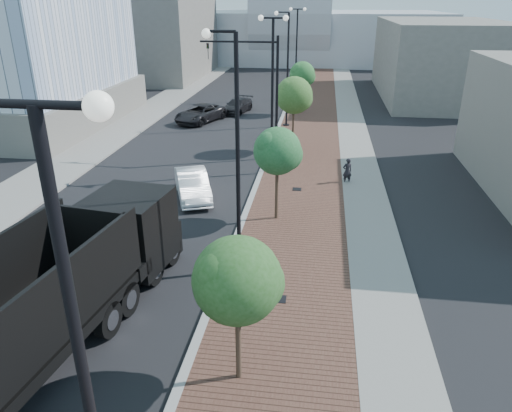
# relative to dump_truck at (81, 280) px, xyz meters

# --- Properties ---
(sidewalk) EXTENTS (7.00, 140.00, 0.12)m
(sidewalk) POSITION_rel_dump_truck_xyz_m (7.50, 33.97, -1.55)
(sidewalk) COLOR #4C2D23
(sidewalk) RESTS_ON ground
(concrete_strip) EXTENTS (2.40, 140.00, 0.13)m
(concrete_strip) POSITION_rel_dump_truck_xyz_m (10.20, 33.97, -1.54)
(concrete_strip) COLOR slate
(concrete_strip) RESTS_ON ground
(curb) EXTENTS (0.30, 140.00, 0.14)m
(curb) POSITION_rel_dump_truck_xyz_m (4.00, 33.97, -1.54)
(curb) COLOR gray
(curb) RESTS_ON ground
(west_sidewalk) EXTENTS (4.00, 140.00, 0.12)m
(west_sidewalk) POSITION_rel_dump_truck_xyz_m (-9.00, 33.97, -1.55)
(west_sidewalk) COLOR slate
(west_sidewalk) RESTS_ON ground
(dump_truck) EXTENTS (4.62, 14.11, 3.82)m
(dump_truck) POSITION_rel_dump_truck_xyz_m (0.00, 0.00, 0.00)
(dump_truck) COLOR black
(dump_truck) RESTS_ON ground
(white_sedan) EXTENTS (3.16, 4.86, 1.51)m
(white_sedan) POSITION_rel_dump_truck_xyz_m (0.77, 11.26, -0.85)
(white_sedan) COLOR white
(white_sedan) RESTS_ON ground
(dark_car_mid) EXTENTS (4.32, 5.98, 1.51)m
(dark_car_mid) POSITION_rel_dump_truck_xyz_m (-3.09, 28.63, -0.85)
(dark_car_mid) COLOR black
(dark_car_mid) RESTS_ON ground
(dark_car_far) EXTENTS (2.80, 4.80, 1.31)m
(dark_car_far) POSITION_rel_dump_truck_xyz_m (-0.50, 32.86, -0.96)
(dark_car_far) COLOR black
(dark_car_far) RESTS_ON ground
(pedestrian) EXTENTS (0.66, 0.55, 1.56)m
(pedestrian) POSITION_rel_dump_truck_xyz_m (9.24, 14.64, -0.83)
(pedestrian) COLOR black
(pedestrian) RESTS_ON ground
(streetlight_1) EXTENTS (1.44, 0.56, 9.21)m
(streetlight_1) POSITION_rel_dump_truck_xyz_m (4.49, 3.97, 2.73)
(streetlight_1) COLOR black
(streetlight_1) RESTS_ON ground
(streetlight_2) EXTENTS (1.72, 0.56, 9.28)m
(streetlight_2) POSITION_rel_dump_truck_xyz_m (4.60, 15.97, 3.21)
(streetlight_2) COLOR black
(streetlight_2) RESTS_ON ground
(streetlight_3) EXTENTS (1.44, 0.56, 9.21)m
(streetlight_3) POSITION_rel_dump_truck_xyz_m (4.49, 27.97, 2.73)
(streetlight_3) COLOR black
(streetlight_3) RESTS_ON ground
(streetlight_4) EXTENTS (1.72, 0.56, 9.28)m
(streetlight_4) POSITION_rel_dump_truck_xyz_m (4.60, 39.97, 3.21)
(streetlight_4) COLOR black
(streetlight_4) RESTS_ON ground
(traffic_mast) EXTENTS (5.09, 0.20, 8.00)m
(traffic_mast) POSITION_rel_dump_truck_xyz_m (3.70, 18.97, 3.37)
(traffic_mast) COLOR black
(traffic_mast) RESTS_ON ground
(tree_0) EXTENTS (2.44, 2.40, 4.54)m
(tree_0) POSITION_rel_dump_truck_xyz_m (5.65, -2.00, 1.72)
(tree_0) COLOR #382619
(tree_0) RESTS_ON ground
(tree_1) EXTENTS (2.33, 2.27, 4.69)m
(tree_1) POSITION_rel_dump_truck_xyz_m (5.65, 9.00, 1.93)
(tree_1) COLOR #382619
(tree_1) RESTS_ON ground
(tree_2) EXTENTS (2.58, 2.57, 5.24)m
(tree_2) POSITION_rel_dump_truck_xyz_m (5.65, 21.00, 2.34)
(tree_2) COLOR #382619
(tree_2) RESTS_ON ground
(tree_3) EXTENTS (2.38, 2.33, 4.86)m
(tree_3) POSITION_rel_dump_truck_xyz_m (5.65, 33.00, 2.07)
(tree_3) COLOR #382619
(tree_3) RESTS_ON ground
(tower_podium) EXTENTS (19.00, 19.00, 3.00)m
(tower_podium) POSITION_rel_dump_truck_xyz_m (-20.00, 25.97, -0.11)
(tower_podium) COLOR #67645D
(tower_podium) RESTS_ON ground
(convention_center) EXTENTS (50.00, 30.00, 50.00)m
(convention_center) POSITION_rel_dump_truck_xyz_m (2.00, 78.97, 4.40)
(convention_center) COLOR #ABAEB5
(convention_center) RESTS_ON ground
(commercial_block_nw) EXTENTS (14.00, 20.00, 10.00)m
(commercial_block_nw) POSITION_rel_dump_truck_xyz_m (-16.00, 53.97, 3.39)
(commercial_block_nw) COLOR #625E58
(commercial_block_nw) RESTS_ON ground
(commercial_block_ne) EXTENTS (12.00, 22.00, 8.00)m
(commercial_block_ne) POSITION_rel_dump_truck_xyz_m (20.00, 43.97, 2.39)
(commercial_block_ne) COLOR #636059
(commercial_block_ne) RESTS_ON ground
(utility_cover_1) EXTENTS (0.50, 0.50, 0.02)m
(utility_cover_1) POSITION_rel_dump_truck_xyz_m (6.40, 1.97, -1.48)
(utility_cover_1) COLOR black
(utility_cover_1) RESTS_ON sidewalk
(utility_cover_2) EXTENTS (0.50, 0.50, 0.02)m
(utility_cover_2) POSITION_rel_dump_truck_xyz_m (6.40, 12.97, -1.48)
(utility_cover_2) COLOR black
(utility_cover_2) RESTS_ON sidewalk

